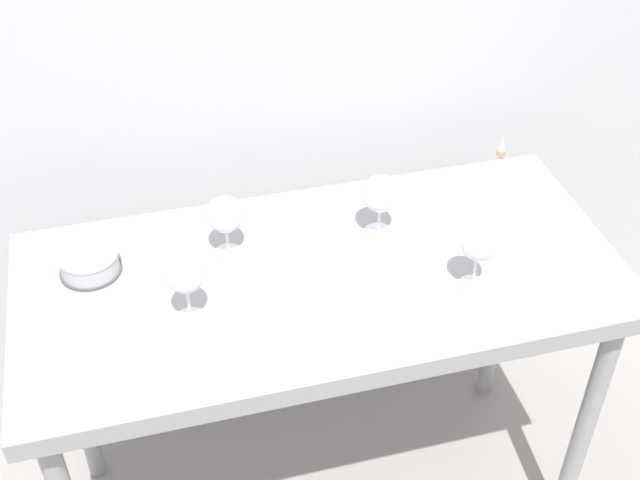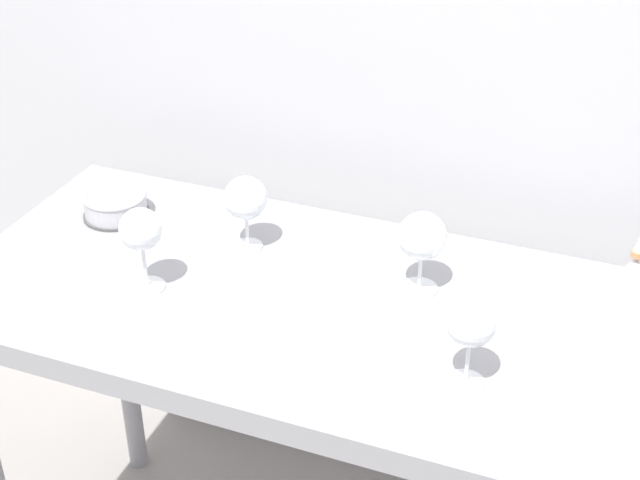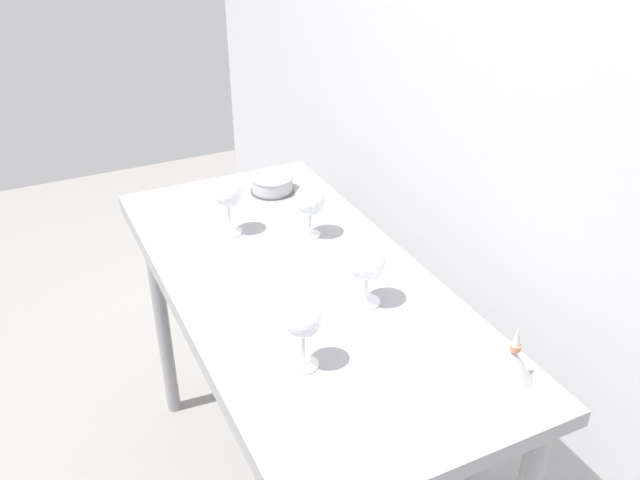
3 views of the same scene
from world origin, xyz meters
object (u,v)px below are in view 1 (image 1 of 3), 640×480
wine_glass_near_right (479,245)px  decanter_funnel (499,166)px  tasting_bowl (89,261)px  tasting_sheet_upper (447,211)px  wine_glass_near_left (185,277)px  wine_glass_far_right (380,195)px  wine_glass_far_left (225,216)px

wine_glass_near_right → decanter_funnel: (0.23, 0.38, -0.08)m
tasting_bowl → tasting_sheet_upper: bearing=0.3°
wine_glass_near_left → tasting_sheet_upper: (0.68, 0.22, -0.12)m
wine_glass_near_right → tasting_bowl: size_ratio=1.17×
wine_glass_near_right → decanter_funnel: wine_glass_near_right is taller
wine_glass_near_right → wine_glass_far_right: (-0.15, 0.24, -0.01)m
tasting_sheet_upper → wine_glass_near_right: bearing=-62.2°
wine_glass_far_left → tasting_sheet_upper: size_ratio=0.70×
wine_glass_near_left → wine_glass_near_right: (0.63, -0.05, -0.00)m
tasting_sheet_upper → wine_glass_far_left: bearing=-140.5°
wine_glass_far_left → tasting_sheet_upper: bearing=1.9°
wine_glass_near_right → wine_glass_far_left: 0.58m
wine_glass_near_left → wine_glass_far_right: 0.52m
wine_glass_far_left → tasting_bowl: (-0.32, 0.01, -0.08)m
wine_glass_far_left → wine_glass_near_right: bearing=-26.5°
wine_glass_far_left → decanter_funnel: bearing=9.2°
wine_glass_far_left → wine_glass_near_left: bearing=-120.2°
wine_glass_far_left → tasting_bowl: wine_glass_far_left is taller
wine_glass_far_right → decanter_funnel: bearing=20.5°
wine_glass_near_left → wine_glass_far_right: (0.49, 0.18, -0.01)m
wine_glass_near_left → tasting_sheet_upper: bearing=18.0°
tasting_sheet_upper → decanter_funnel: 0.21m
wine_glass_near_right → decanter_funnel: 0.45m
wine_glass_near_left → tasting_sheet_upper: wine_glass_near_left is taller
wine_glass_near_left → wine_glass_far_left: bearing=59.8°
wine_glass_far_left → wine_glass_far_right: size_ratio=0.97×
tasting_sheet_upper → wine_glass_near_left: bearing=-124.4°
tasting_bowl → wine_glass_near_left: bearing=-47.0°
wine_glass_far_right → tasting_sheet_upper: size_ratio=0.73×
wine_glass_far_right → tasting_sheet_upper: wine_glass_far_right is taller
tasting_bowl → decanter_funnel: bearing=5.7°
decanter_funnel → wine_glass_near_left: bearing=-159.5°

